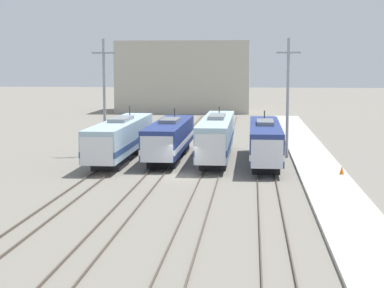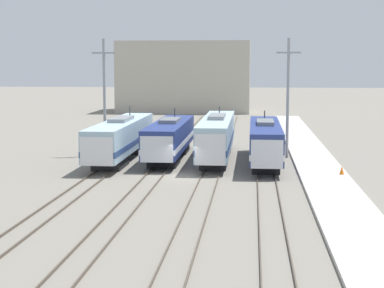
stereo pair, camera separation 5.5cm
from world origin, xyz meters
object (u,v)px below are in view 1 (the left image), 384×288
locomotive_center_left (169,138)px  traffic_cone (342,170)px  locomotive_far_left (120,138)px  catenary_tower_right (288,96)px  locomotive_center_right (217,137)px  catenary_tower_left (104,95)px  locomotive_far_right (265,142)px

locomotive_center_left → traffic_cone: bearing=-29.6°
locomotive_far_left → catenary_tower_right: catenary_tower_right is taller
catenary_tower_right → locomotive_center_right: bearing=-163.1°
locomotive_center_right → catenary_tower_left: size_ratio=1.69×
locomotive_far_right → catenary_tower_right: size_ratio=1.54×
locomotive_far_left → traffic_cone: locomotive_far_left is taller
locomotive_center_right → catenary_tower_right: 8.11m
locomotive_center_left → catenary_tower_right: bearing=9.7°
catenary_tower_right → traffic_cone: (3.90, -10.64, -5.51)m
catenary_tower_right → traffic_cone: size_ratio=17.32×
locomotive_center_left → locomotive_center_right: 4.59m
traffic_cone → locomotive_far_right: bearing=133.3°
locomotive_far_right → catenary_tower_right: bearing=61.7°
locomotive_far_left → catenary_tower_right: bearing=10.9°
locomotive_center_left → locomotive_center_right: (4.59, -0.11, 0.20)m
locomotive_center_left → catenary_tower_left: catenary_tower_left is taller
catenary_tower_left → locomotive_center_right: bearing=-10.3°
locomotive_far_right → catenary_tower_left: (-15.96, 4.14, 4.03)m
locomotive_center_left → traffic_cone: (15.30, -8.69, -1.44)m
locomotive_far_right → traffic_cone: locomotive_far_right is taller
catenary_tower_left → locomotive_center_left: bearing=-16.0°
locomotive_far_right → catenary_tower_right: (2.23, 4.14, 4.03)m
locomotive_center_left → catenary_tower_left: 8.16m
locomotive_far_left → locomotive_far_right: bearing=-4.4°
locomotive_center_left → locomotive_far_right: bearing=-13.4°
locomotive_center_right → catenary_tower_left: 12.19m
locomotive_far_right → traffic_cone: 9.05m
locomotive_center_right → locomotive_far_right: locomotive_center_right is taller
catenary_tower_left → traffic_cone: catenary_tower_left is taller
locomotive_center_right → locomotive_center_left: bearing=178.6°
locomotive_far_left → traffic_cone: size_ratio=29.65×
traffic_cone → locomotive_center_left: bearing=150.4°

